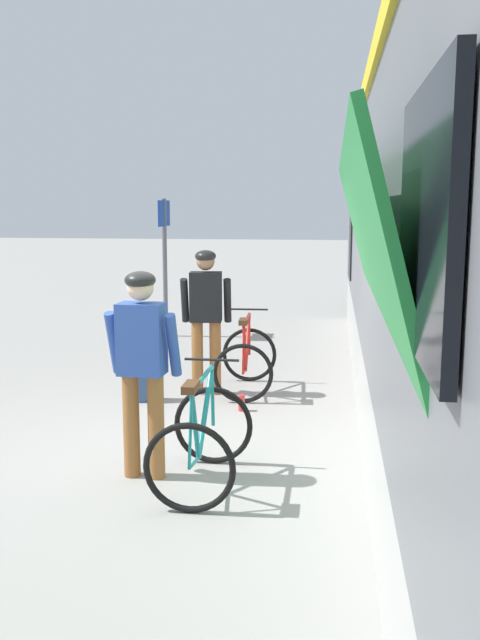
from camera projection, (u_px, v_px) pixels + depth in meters
name	position (u px, v px, depth m)	size (l,w,h in m)	color
ground_plane	(167.00, 459.00, 6.29)	(80.00, 80.00, 0.00)	gray
cyclist_near_in_dark	(206.00, 309.00, 8.31)	(0.63, 0.35, 1.76)	#935B2D
cyclist_far_in_blue	(142.00, 356.00, 5.71)	(0.62, 0.33, 1.76)	#935B2D
bicycle_near_red	(246.00, 360.00, 8.49)	(0.76, 1.10, 0.99)	black
bicycle_far_teal	(202.00, 440.00, 5.61)	(0.71, 1.08, 0.99)	black
backpack_on_platform	(148.00, 384.00, 8.13)	(0.28, 0.18, 0.40)	navy
water_bottle_near_the_bikes	(242.00, 403.00, 7.74)	(0.07, 0.07, 0.19)	red
platform_sign_post	(165.00, 244.00, 11.91)	(0.08, 0.70, 2.40)	#595B60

